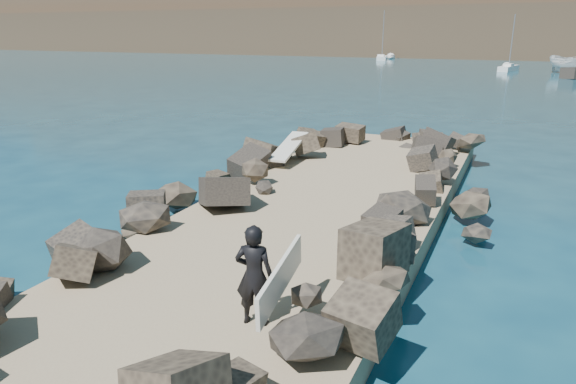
# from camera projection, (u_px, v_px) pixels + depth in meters

# --- Properties ---
(ground) EXTENTS (800.00, 800.00, 0.00)m
(ground) POSITION_uv_depth(u_px,v_px,m) (304.00, 238.00, 12.97)
(ground) COLOR #0F384C
(ground) RESTS_ON ground
(jetty) EXTENTS (6.00, 26.00, 0.60)m
(jetty) POSITION_uv_depth(u_px,v_px,m) (269.00, 257.00, 11.14)
(jetty) COLOR #8C7759
(jetty) RESTS_ON ground
(riprap_left) EXTENTS (2.60, 22.00, 1.00)m
(riprap_left) POSITION_uv_depth(u_px,v_px,m) (173.00, 222.00, 12.66)
(riprap_left) COLOR black
(riprap_left) RESTS_ON ground
(riprap_right) EXTENTS (2.60, 22.00, 1.00)m
(riprap_right) POSITION_uv_depth(u_px,v_px,m) (408.00, 264.00, 10.37)
(riprap_right) COLOR black
(riprap_right) RESTS_ON ground
(surfboard_resting) EXTENTS (0.79, 2.51, 0.08)m
(surfboard_resting) POSITION_uv_depth(u_px,v_px,m) (289.00, 150.00, 17.91)
(surfboard_resting) COLOR silver
(surfboard_resting) RESTS_ON riprap_left
(boat_imported) EXTENTS (5.68, 5.92, 2.30)m
(boat_imported) POSITION_uv_depth(u_px,v_px,m) (570.00, 64.00, 62.59)
(boat_imported) COLOR white
(boat_imported) RESTS_ON ground
(surfer_with_board) EXTENTS (0.95, 2.03, 1.64)m
(surfer_with_board) POSITION_uv_depth(u_px,v_px,m) (258.00, 276.00, 7.82)
(surfer_with_board) COLOR black
(surfer_with_board) RESTS_ON jetty
(sailboat_b) EXTENTS (2.48, 6.02, 7.22)m
(sailboat_b) POSITION_uv_depth(u_px,v_px,m) (509.00, 68.00, 67.28)
(sailboat_b) COLOR white
(sailboat_b) RESTS_ON ground
(sailboat_e) EXTENTS (3.04, 7.36, 8.65)m
(sailboat_e) POSITION_uv_depth(u_px,v_px,m) (382.00, 58.00, 93.22)
(sailboat_e) COLOR white
(sailboat_e) RESTS_ON ground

